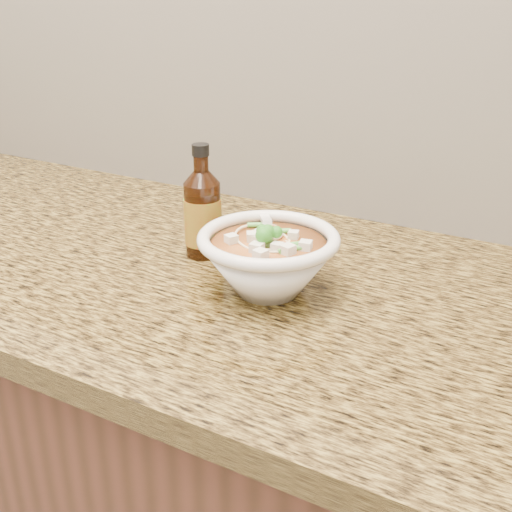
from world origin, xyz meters
The scene contains 4 objects.
cabinet centered at (0.00, 1.68, 0.43)m, with size 4.00×0.65×0.86m, color #321C0F.
counter_slab centered at (0.00, 1.68, 0.88)m, with size 4.00×0.68×0.04m, color olive.
soup_bowl centered at (0.21, 1.63, 0.95)m, with size 0.20×0.21×0.11m.
hot_sauce_bottle centered at (0.06, 1.70, 0.97)m, with size 0.06×0.06×0.18m.
Camera 1 is at (0.60, 0.91, 1.32)m, focal length 45.00 mm.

